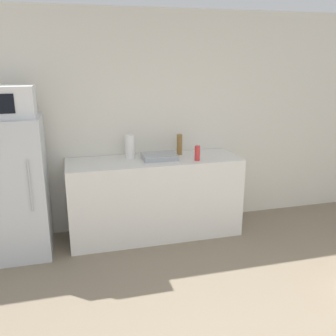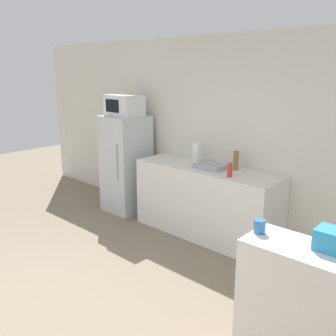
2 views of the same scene
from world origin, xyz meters
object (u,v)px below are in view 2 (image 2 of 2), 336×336
refrigerator (126,164)px  bottle_short (230,170)px  bottle_tall (236,160)px  jar (260,226)px  paper_towel_roll (197,153)px  microwave (124,105)px

refrigerator → bottle_short: 1.97m
bottle_tall → bottle_short: 0.34m
bottle_short → jar: size_ratio=1.79×
paper_towel_roll → refrigerator: bearing=-171.1°
refrigerator → microwave: (-0.00, -0.00, 0.90)m
paper_towel_roll → microwave: bearing=-171.0°
refrigerator → microwave: microwave is taller
microwave → paper_towel_roll: (1.23, 0.19, -0.57)m
paper_towel_roll → jar: bearing=-42.0°
bottle_tall → paper_towel_roll: 0.61m
refrigerator → bottle_short: bearing=-2.7°
refrigerator → jar: 3.51m
bottle_short → paper_towel_roll: (-0.72, 0.29, 0.05)m
refrigerator → paper_towel_roll: 1.29m
microwave → jar: size_ratio=5.54×
refrigerator → jar: (3.14, -1.52, 0.37)m
microwave → bottle_tall: (1.83, 0.22, -0.59)m
bottle_short → paper_towel_roll: size_ratio=0.62×
bottle_tall → paper_towel_roll: size_ratio=0.89×
microwave → bottle_tall: bearing=6.9°
bottle_tall → bottle_short: bearing=-69.6°
refrigerator → bottle_short: refrigerator is taller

